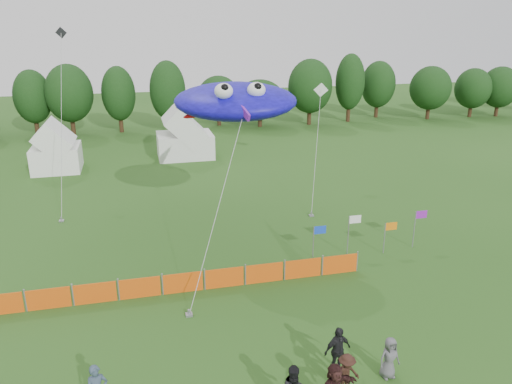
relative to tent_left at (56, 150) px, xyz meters
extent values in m
plane|color=#234C16|center=(11.66, -30.47, -1.78)|extent=(160.00, 160.00, 0.00)
cylinder|color=#382314|center=(-4.06, 15.74, -0.59)|extent=(0.50, 0.50, 2.38)
ellipsoid|color=black|center=(-4.06, 15.74, 2.52)|extent=(4.09, 4.09, 5.35)
cylinder|color=#382314|center=(-0.08, 14.91, -0.49)|extent=(0.50, 0.50, 2.57)
ellipsoid|color=black|center=(-0.08, 14.91, 2.87)|extent=(5.20, 5.20, 5.79)
cylinder|color=#382314|center=(5.22, 14.85, -0.54)|extent=(0.50, 0.50, 2.46)
ellipsoid|color=black|center=(5.22, 14.85, 2.67)|extent=(3.78, 3.78, 5.55)
cylinder|color=#382314|center=(10.67, 13.45, -0.44)|extent=(0.50, 0.50, 2.66)
ellipsoid|color=black|center=(10.67, 13.45, 3.04)|extent=(4.05, 4.05, 5.99)
cylinder|color=#382314|center=(16.94, 16.05, -0.78)|extent=(0.50, 0.50, 1.98)
ellipsoid|color=black|center=(16.94, 16.05, 1.80)|extent=(5.06, 5.06, 4.46)
cylinder|color=#382314|center=(21.65, 14.09, -0.85)|extent=(0.50, 0.50, 1.86)
ellipsoid|color=black|center=(21.65, 14.09, 1.58)|extent=(5.86, 5.86, 4.18)
cylinder|color=#382314|center=(27.94, 13.90, -0.47)|extent=(0.50, 0.50, 2.62)
ellipsoid|color=black|center=(27.94, 13.90, 2.95)|extent=(5.41, 5.41, 5.89)
cylinder|color=#382314|center=(33.44, 14.52, -0.38)|extent=(0.50, 0.50, 2.78)
ellipsoid|color=black|center=(33.44, 14.52, 3.25)|extent=(3.67, 3.67, 6.26)
cylinder|color=#382314|center=(38.33, 16.41, -0.57)|extent=(0.50, 0.50, 2.42)
ellipsoid|color=black|center=(38.33, 16.41, 2.59)|extent=(4.46, 4.46, 5.44)
cylinder|color=#382314|center=(44.35, 13.66, -0.66)|extent=(0.50, 0.50, 2.24)
ellipsoid|color=black|center=(44.35, 13.66, 2.26)|extent=(5.26, 5.26, 5.03)
cylinder|color=#382314|center=(50.75, 13.68, -0.72)|extent=(0.50, 0.50, 2.10)
ellipsoid|color=black|center=(50.75, 13.68, 2.02)|extent=(4.74, 4.74, 4.73)
cylinder|color=#382314|center=(54.51, 13.21, -0.69)|extent=(0.50, 0.50, 2.16)
ellipsoid|color=black|center=(54.51, 13.21, 2.13)|extent=(4.88, 4.88, 4.87)
cube|color=white|center=(0.00, 0.00, -0.70)|extent=(3.91, 3.91, 2.15)
cube|color=white|center=(11.23, 1.87, -0.65)|extent=(5.10, 4.08, 2.24)
cube|color=#D34D0B|center=(0.38, -23.26, -1.28)|extent=(1.90, 0.06, 1.00)
cube|color=#D34D0B|center=(2.38, -23.26, -1.28)|extent=(1.90, 0.06, 1.00)
cube|color=#D34D0B|center=(4.38, -23.26, -1.28)|extent=(1.90, 0.06, 1.00)
cube|color=#D34D0B|center=(6.38, -23.26, -1.28)|extent=(1.90, 0.06, 1.00)
cube|color=#D34D0B|center=(8.38, -23.26, -1.28)|extent=(1.90, 0.06, 1.00)
cube|color=#D34D0B|center=(10.38, -23.26, -1.28)|extent=(1.90, 0.06, 1.00)
cube|color=#D34D0B|center=(12.38, -23.26, -1.28)|extent=(1.90, 0.06, 1.00)
cube|color=#D34D0B|center=(14.38, -23.26, -1.28)|extent=(1.90, 0.06, 1.00)
cube|color=#D34D0B|center=(16.38, -23.26, -1.28)|extent=(1.90, 0.06, 1.00)
cylinder|color=gray|center=(15.66, -21.25, -0.86)|extent=(0.06, 0.06, 1.82)
cube|color=blue|center=(16.01, -21.25, -0.18)|extent=(0.70, 0.02, 0.45)
cylinder|color=gray|center=(17.66, -21.30, -0.64)|extent=(0.06, 0.06, 2.26)
cube|color=white|center=(18.01, -21.30, 0.26)|extent=(0.70, 0.02, 0.45)
cylinder|color=gray|center=(19.66, -21.69, -0.87)|extent=(0.06, 0.06, 1.81)
cube|color=orange|center=(20.01, -21.69, -0.19)|extent=(0.70, 0.02, 0.45)
cylinder|color=gray|center=(21.66, -21.37, -0.68)|extent=(0.06, 0.06, 2.20)
cube|color=purple|center=(22.01, -21.37, 0.20)|extent=(0.70, 0.02, 0.45)
imported|color=black|center=(13.10, -31.55, -0.96)|extent=(1.17, 0.85, 1.63)
imported|color=black|center=(13.25, -30.38, -0.82)|extent=(1.19, 0.71, 1.90)
imported|color=#555359|center=(14.99, -31.04, -0.97)|extent=(0.84, 0.59, 1.62)
ellipsoid|color=#190FD8|center=(12.00, -18.33, 6.48)|extent=(8.31, 7.69, 2.34)
sphere|color=white|center=(11.16, -19.78, 7.20)|extent=(0.94, 0.94, 0.94)
sphere|color=white|center=(12.84, -19.78, 7.20)|extent=(0.94, 0.94, 0.94)
ellipsoid|color=#BC0A09|center=(10.22, -18.10, 5.87)|extent=(1.96, 0.86, 0.31)
ellipsoid|color=#BC0A09|center=(13.78, -18.10, 5.87)|extent=(1.96, 0.86, 0.31)
cube|color=purple|center=(12.00, -20.89, 6.26)|extent=(0.37, 0.96, 0.70)
cylinder|color=#A5A5A5|center=(10.21, -22.94, 2.20)|extent=(3.63, 4.85, 7.97)
cube|color=gray|center=(8.41, -25.35, -1.73)|extent=(0.30, 0.30, 0.10)
cube|color=white|center=(21.18, -7.21, 5.37)|extent=(1.13, 0.32, 1.13)
cylinder|color=#A5A5A5|center=(19.42, -11.34, 1.80)|extent=(3.55, 8.29, 7.16)
cube|color=gray|center=(17.66, -15.47, -1.73)|extent=(0.30, 0.30, 0.10)
cube|color=black|center=(1.99, -3.55, 9.68)|extent=(0.85, 0.25, 0.85)
cylinder|color=#A5A5A5|center=(1.82, -8.01, 3.95)|extent=(0.36, 8.95, 11.47)
cube|color=gray|center=(1.66, -12.47, -1.73)|extent=(0.30, 0.30, 0.10)
camera|label=1|loc=(6.74, -44.47, 10.51)|focal=35.00mm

